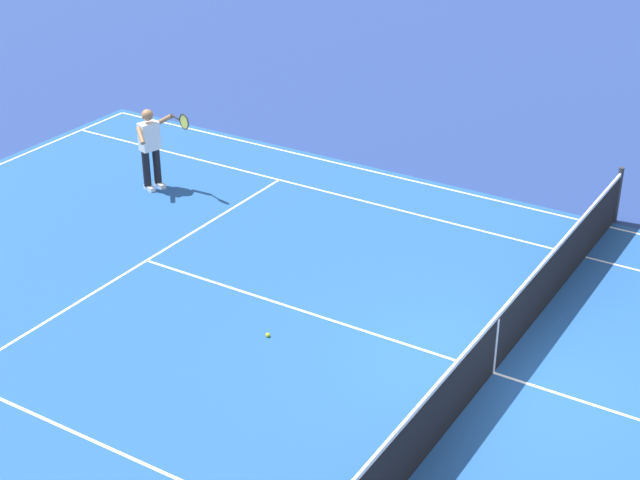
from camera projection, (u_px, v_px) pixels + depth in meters
ground_plane at (493, 373)px, 13.82m from camera, size 60.00×60.00×0.00m
court_slab at (493, 373)px, 13.82m from camera, size 24.20×11.40×0.00m
court_line_markings at (493, 372)px, 13.82m from camera, size 23.85×11.05×0.01m
tennis_net at (495, 343)px, 13.60m from camera, size 0.10×11.70×1.08m
tennis_player_near at (151, 145)px, 19.15m from camera, size 1.17×0.74×1.70m
tennis_ball at (268, 335)px, 14.64m from camera, size 0.07×0.07×0.07m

